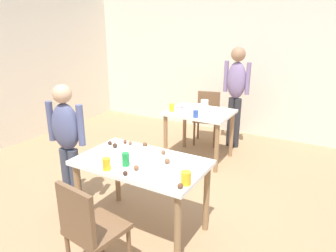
% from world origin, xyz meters
% --- Properties ---
extents(ground_plane, '(6.40, 6.40, 0.00)m').
position_xyz_m(ground_plane, '(0.00, 0.00, 0.00)').
color(ground_plane, '#9E7A56').
extents(wall_back, '(6.40, 0.10, 2.60)m').
position_xyz_m(wall_back, '(0.00, 3.20, 1.30)').
color(wall_back, beige).
rests_on(wall_back, ground_plane).
extents(dining_table_near, '(1.22, 0.72, 0.75)m').
position_xyz_m(dining_table_near, '(0.05, -0.19, 0.65)').
color(dining_table_near, white).
rests_on(dining_table_near, ground_plane).
extents(dining_table_far, '(0.92, 0.75, 0.75)m').
position_xyz_m(dining_table_far, '(-0.18, 1.66, 0.63)').
color(dining_table_far, silver).
rests_on(dining_table_far, ground_plane).
extents(chair_near_table, '(0.45, 0.45, 0.87)m').
position_xyz_m(chair_near_table, '(0.06, -0.93, 0.50)').
color(chair_near_table, brown).
rests_on(chair_near_table, ground_plane).
extents(chair_far_table, '(0.48, 0.48, 0.87)m').
position_xyz_m(chair_far_table, '(-0.36, 2.39, 0.50)').
color(chair_far_table, brown).
rests_on(chair_far_table, ground_plane).
extents(person_girl_near, '(0.46, 0.24, 1.40)m').
position_xyz_m(person_girl_near, '(-0.84, -0.26, 0.83)').
color(person_girl_near, '#383D4C').
rests_on(person_girl_near, ground_plane).
extents(person_adult_far, '(0.46, 0.25, 1.64)m').
position_xyz_m(person_adult_far, '(0.11, 2.41, 0.99)').
color(person_adult_far, '#28282D').
rests_on(person_adult_far, ground_plane).
extents(mixing_bowl, '(0.18, 0.18, 0.06)m').
position_xyz_m(mixing_bowl, '(0.02, -0.09, 0.78)').
color(mixing_bowl, white).
rests_on(mixing_bowl, dining_table_near).
extents(soda_can, '(0.07, 0.07, 0.12)m').
position_xyz_m(soda_can, '(-0.01, -0.35, 0.81)').
color(soda_can, '#198438').
rests_on(soda_can, dining_table_near).
extents(fork_near, '(0.17, 0.02, 0.01)m').
position_xyz_m(fork_near, '(0.11, -0.26, 0.75)').
color(fork_near, silver).
rests_on(fork_near, dining_table_near).
extents(cup_near_0, '(0.07, 0.07, 0.11)m').
position_xyz_m(cup_near_0, '(-0.11, -0.50, 0.81)').
color(cup_near_0, yellow).
rests_on(cup_near_0, dining_table_near).
extents(cup_near_1, '(0.08, 0.08, 0.11)m').
position_xyz_m(cup_near_1, '(0.61, -0.39, 0.81)').
color(cup_near_1, yellow).
rests_on(cup_near_1, dining_table_near).
extents(cake_ball_0, '(0.05, 0.05, 0.05)m').
position_xyz_m(cake_ball_0, '(0.29, -0.13, 0.78)').
color(cake_ball_0, brown).
rests_on(cake_ball_0, dining_table_near).
extents(cake_ball_1, '(0.05, 0.05, 0.05)m').
position_xyz_m(cake_ball_1, '(0.12, -0.38, 0.77)').
color(cake_ball_1, brown).
rests_on(cake_ball_1, dining_table_near).
extents(cake_ball_2, '(0.05, 0.05, 0.05)m').
position_xyz_m(cake_ball_2, '(0.60, -0.47, 0.77)').
color(cake_ball_2, brown).
rests_on(cake_ball_2, dining_table_near).
extents(cake_ball_3, '(0.04, 0.04, 0.04)m').
position_xyz_m(cake_ball_3, '(-0.35, 0.08, 0.77)').
color(cake_ball_3, brown).
rests_on(cake_ball_3, dining_table_near).
extents(cake_ball_4, '(0.04, 0.04, 0.04)m').
position_xyz_m(cake_ball_4, '(-0.28, 0.08, 0.77)').
color(cake_ball_4, brown).
rests_on(cake_ball_4, dining_table_near).
extents(cake_ball_5, '(0.04, 0.04, 0.04)m').
position_xyz_m(cake_ball_5, '(0.10, -0.51, 0.77)').
color(cake_ball_5, '#3D2319').
rests_on(cake_ball_5, dining_table_near).
extents(cake_ball_6, '(0.05, 0.05, 0.05)m').
position_xyz_m(cake_ball_6, '(-0.37, -0.06, 0.77)').
color(cake_ball_6, '#3D2319').
rests_on(cake_ball_6, dining_table_near).
extents(cake_ball_7, '(0.05, 0.05, 0.05)m').
position_xyz_m(cake_ball_7, '(-0.11, 0.10, 0.78)').
color(cake_ball_7, brown).
rests_on(cake_ball_7, dining_table_near).
extents(cake_ball_8, '(0.05, 0.05, 0.05)m').
position_xyz_m(cake_ball_8, '(0.15, 0.04, 0.77)').
color(cake_ball_8, brown).
rests_on(cake_ball_8, dining_table_near).
extents(cake_ball_9, '(0.04, 0.04, 0.04)m').
position_xyz_m(cake_ball_9, '(-0.47, -0.03, 0.77)').
color(cake_ball_9, '#3D2319').
rests_on(cake_ball_9, dining_table_near).
extents(pitcher_far, '(0.11, 0.11, 0.23)m').
position_xyz_m(pitcher_far, '(-0.03, 1.48, 0.86)').
color(pitcher_far, white).
rests_on(pitcher_far, dining_table_far).
extents(cup_far_0, '(0.07, 0.07, 0.10)m').
position_xyz_m(cup_far_0, '(-0.10, 1.34, 0.80)').
color(cup_far_0, '#3351B2').
rests_on(cup_far_0, dining_table_far).
extents(cup_far_1, '(0.07, 0.07, 0.11)m').
position_xyz_m(cup_far_1, '(-0.54, 1.46, 0.81)').
color(cup_far_1, yellow).
rests_on(cup_far_1, dining_table_far).
extents(cup_far_2, '(0.08, 0.08, 0.11)m').
position_xyz_m(cup_far_2, '(-0.27, 1.50, 0.80)').
color(cup_far_2, white).
rests_on(cup_far_2, dining_table_far).
extents(cup_far_3, '(0.08, 0.08, 0.11)m').
position_xyz_m(cup_far_3, '(-0.19, 1.66, 0.80)').
color(cup_far_3, white).
rests_on(cup_far_3, dining_table_far).
extents(donut_far_0, '(0.13, 0.13, 0.04)m').
position_xyz_m(donut_far_0, '(-0.03, 1.73, 0.77)').
color(donut_far_0, pink).
rests_on(donut_far_0, dining_table_far).
extents(donut_far_1, '(0.13, 0.13, 0.04)m').
position_xyz_m(donut_far_1, '(-0.55, 1.70, 0.77)').
color(donut_far_1, pink).
rests_on(donut_far_1, dining_table_far).
extents(donut_far_2, '(0.11, 0.11, 0.03)m').
position_xyz_m(donut_far_2, '(0.06, 1.60, 0.77)').
color(donut_far_2, white).
rests_on(donut_far_2, dining_table_far).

